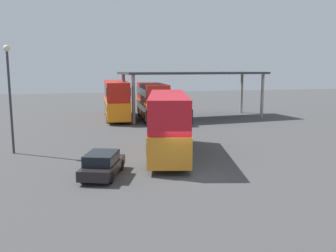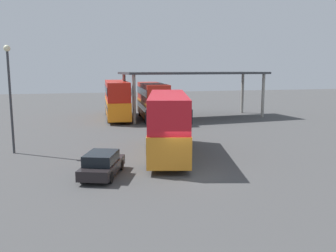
{
  "view_description": "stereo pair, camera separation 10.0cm",
  "coord_description": "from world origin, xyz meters",
  "px_view_note": "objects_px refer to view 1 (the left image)",
  "views": [
    {
      "loc": [
        -5.87,
        -18.77,
        5.84
      ],
      "look_at": [
        0.15,
        4.33,
        2.0
      ],
      "focal_mm": 38.34,
      "sensor_mm": 36.0,
      "label": 1
    },
    {
      "loc": [
        -5.78,
        -18.8,
        5.84
      ],
      "look_at": [
        0.15,
        4.33,
        2.0
      ],
      "focal_mm": 38.34,
      "sensor_mm": 36.0,
      "label": 2
    }
  ],
  "objects_px": {
    "double_decker_near_canopy": "(116,98)",
    "lamppost_tall": "(9,86)",
    "double_decker_main": "(168,122)",
    "parked_hatchback": "(102,164)",
    "double_decker_mid_row": "(152,100)"
  },
  "relations": [
    {
      "from": "double_decker_main",
      "to": "parked_hatchback",
      "type": "distance_m",
      "value": 6.3
    },
    {
      "from": "parked_hatchback",
      "to": "double_decker_main",
      "type": "bearing_deg",
      "value": -30.45
    },
    {
      "from": "lamppost_tall",
      "to": "double_decker_near_canopy",
      "type": "bearing_deg",
      "value": 60.77
    },
    {
      "from": "parked_hatchback",
      "to": "double_decker_mid_row",
      "type": "distance_m",
      "value": 22.47
    },
    {
      "from": "double_decker_main",
      "to": "double_decker_near_canopy",
      "type": "xyz_separation_m",
      "value": [
        -1.32,
        19.17,
        0.11
      ]
    },
    {
      "from": "double_decker_near_canopy",
      "to": "lamppost_tall",
      "type": "height_order",
      "value": "lamppost_tall"
    },
    {
      "from": "parked_hatchback",
      "to": "double_decker_near_canopy",
      "type": "xyz_separation_m",
      "value": [
        3.39,
        23.04,
        1.72
      ]
    },
    {
      "from": "double_decker_near_canopy",
      "to": "lamppost_tall",
      "type": "xyz_separation_m",
      "value": [
        -8.97,
        -16.02,
        2.29
      ]
    },
    {
      "from": "double_decker_main",
      "to": "double_decker_mid_row",
      "type": "distance_m",
      "value": 17.51
    },
    {
      "from": "double_decker_near_canopy",
      "to": "double_decker_mid_row",
      "type": "bearing_deg",
      "value": -112.03
    },
    {
      "from": "double_decker_main",
      "to": "double_decker_mid_row",
      "type": "height_order",
      "value": "double_decker_main"
    },
    {
      "from": "double_decker_near_canopy",
      "to": "lamppost_tall",
      "type": "relative_size",
      "value": 1.55
    },
    {
      "from": "double_decker_mid_row",
      "to": "lamppost_tall",
      "type": "bearing_deg",
      "value": 141.65
    },
    {
      "from": "double_decker_main",
      "to": "lamppost_tall",
      "type": "distance_m",
      "value": 11.02
    },
    {
      "from": "double_decker_mid_row",
      "to": "double_decker_near_canopy",
      "type": "bearing_deg",
      "value": 68.5
    }
  ]
}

